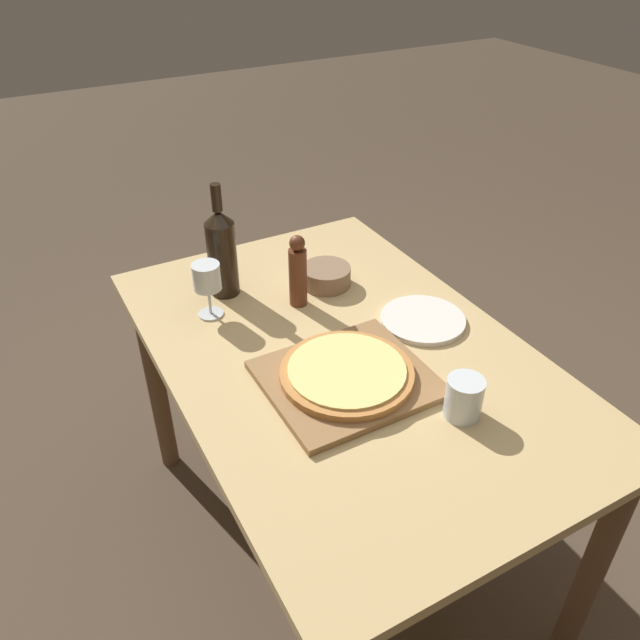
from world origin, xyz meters
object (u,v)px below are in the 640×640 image
pepper_mill (297,272)px  wine_glass (207,279)px  pizza (347,372)px  small_bowl (326,276)px  wine_bottle (222,251)px

pepper_mill → wine_glass: bearing=164.5°
wine_glass → pizza: bearing=-66.9°
pizza → small_bowl: small_bowl is taller
wine_bottle → pepper_mill: (0.15, -0.15, -0.03)m
wine_bottle → pepper_mill: bearing=-44.6°
wine_bottle → wine_glass: (-0.08, -0.09, -0.02)m
pepper_mill → wine_bottle: bearing=135.4°
wine_bottle → small_bowl: bearing=-20.3°
wine_glass → wine_bottle: bearing=48.5°
pepper_mill → wine_glass: (-0.23, 0.06, 0.01)m
pizza → small_bowl: bearing=67.0°
pepper_mill → small_bowl: (0.12, 0.05, -0.07)m
wine_bottle → small_bowl: wine_bottle is taller
pizza → wine_bottle: size_ratio=0.96×
wine_glass → small_bowl: 0.36m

